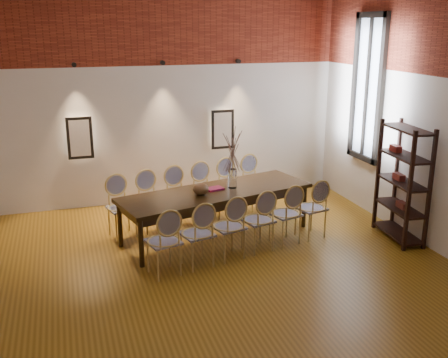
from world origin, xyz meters
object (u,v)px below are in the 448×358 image
object	(u,v)px
chair_near_f	(311,208)
chair_far_e	(231,188)
chair_near_a	(164,241)
chair_near_d	(258,220)
chair_far_f	(255,183)
chair_far_a	(122,208)
chair_near_b	(197,234)
chair_near_c	(228,227)
shelving_rack	(402,182)
chair_far_d	(206,192)
chair_far_b	(152,202)
bowl	(201,189)
chair_far_c	(180,197)
book	(215,189)
vase	(232,178)
dining_table	(216,214)
chair_near_e	(285,214)

from	to	relation	value
chair_near_f	chair_far_e	world-z (taller)	same
chair_near_a	chair_near_d	xyz separation A→B (m)	(1.46, 0.36, 0.00)
chair_far_f	chair_near_a	bearing A→B (deg)	31.34
chair_near_d	chair_far_a	world-z (taller)	same
chair_near_b	chair_far_f	distance (m)	2.52
chair_near_c	chair_near_f	bearing A→B (deg)	0.00
shelving_rack	chair_far_d	bearing A→B (deg)	152.87
chair_near_f	chair_far_b	size ratio (longest dim) A/B	1.00
bowl	chair_far_d	bearing A→B (deg)	70.03
chair_far_c	chair_far_e	bearing A→B (deg)	180.00
chair_near_d	chair_far_e	xyz separation A→B (m)	(0.12, 1.60, 0.00)
chair_near_b	chair_far_f	size ratio (longest dim) A/B	1.00
chair_far_c	chair_far_d	bearing A→B (deg)	-180.00
chair_far_a	bowl	xyz separation A→B (m)	(1.13, -0.56, 0.37)
shelving_rack	book	bearing A→B (deg)	166.35
chair_near_c	chair_near_f	distance (m)	1.50
chair_near_d	chair_near_f	size ratio (longest dim) A/B	1.00
vase	chair_near_f	bearing A→B (deg)	-24.52
chair_near_a	shelving_rack	size ratio (longest dim) A/B	0.52
chair_near_d	chair_far_f	distance (m)	1.83
dining_table	chair_near_e	size ratio (longest dim) A/B	3.20
chair_near_b	chair_near_f	world-z (taller)	same
chair_far_f	chair_far_d	bearing A→B (deg)	-0.00
chair_near_b	shelving_rack	world-z (taller)	shelving_rack
chair_far_a	chair_near_a	bearing A→B (deg)	90.00
chair_near_d	bowl	world-z (taller)	chair_near_d
chair_far_f	chair_near_c	bearing A→B (deg)	45.43
chair_near_c	chair_far_e	distance (m)	1.83
chair_far_d	chair_far_f	xyz separation A→B (m)	(0.97, 0.24, 0.00)
chair_near_a	chair_near_c	size ratio (longest dim) A/B	1.00
chair_near_f	bowl	bearing A→B (deg)	155.28
chair_far_f	book	world-z (taller)	chair_far_f
chair_near_d	chair_far_d	world-z (taller)	same
chair_near_d	chair_near_e	world-z (taller)	same
chair_near_e	chair_far_a	distance (m)	2.52
chair_near_b	chair_far_a	bearing A→B (deg)	108.18
bowl	chair_far_e	bearing A→B (deg)	51.75
dining_table	book	bearing A→B (deg)	88.11
dining_table	chair_far_b	bearing A→B (deg)	134.57
chair_far_a	chair_far_e	world-z (taller)	same
bowl	vase	bearing A→B (deg)	18.80
chair_far_d	dining_table	bearing A→B (deg)	71.82
vase	chair_near_d	bearing A→B (deg)	-79.18
bowl	chair_far_c	bearing A→B (deg)	100.74
chair_near_d	chair_far_c	xyz separation A→B (m)	(-0.85, 1.36, 0.00)
chair_near_e	bowl	bearing A→B (deg)	145.76
chair_far_d	chair_far_e	size ratio (longest dim) A/B	1.00
book	chair_far_f	bearing A→B (deg)	43.46
book	chair_far_a	bearing A→B (deg)	164.49
chair_near_b	chair_near_e	xyz separation A→B (m)	(1.46, 0.36, 0.00)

